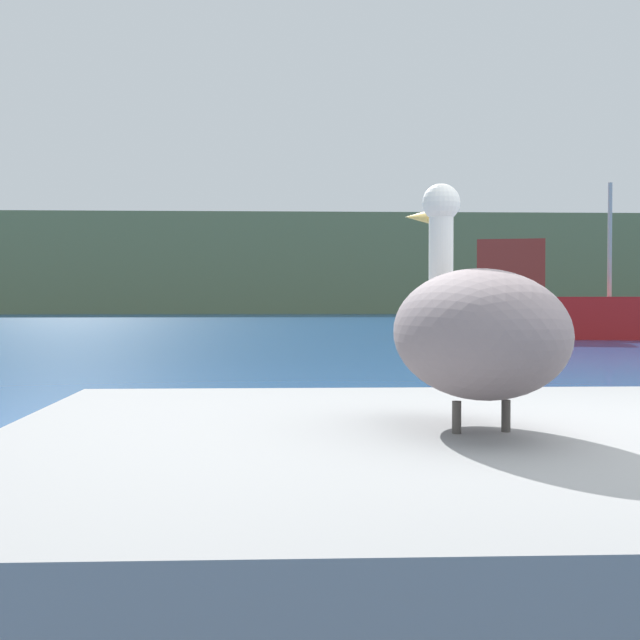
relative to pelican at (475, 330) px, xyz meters
name	(u,v)px	position (x,y,z in m)	size (l,w,h in m)	color
hillside_backdrop	(300,266)	(1.02, 68.67, 2.69)	(140.00, 13.30, 7.47)	#6B7A51
pier_dock	(475,536)	(0.00, -0.01, -0.69)	(3.20, 2.87, 0.71)	gray
pelican	(475,330)	(0.00, 0.00, 0.00)	(0.65, 1.29, 0.86)	gray
fishing_boat_red	(533,304)	(6.65, 22.43, -0.07)	(6.49, 3.36, 4.41)	red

